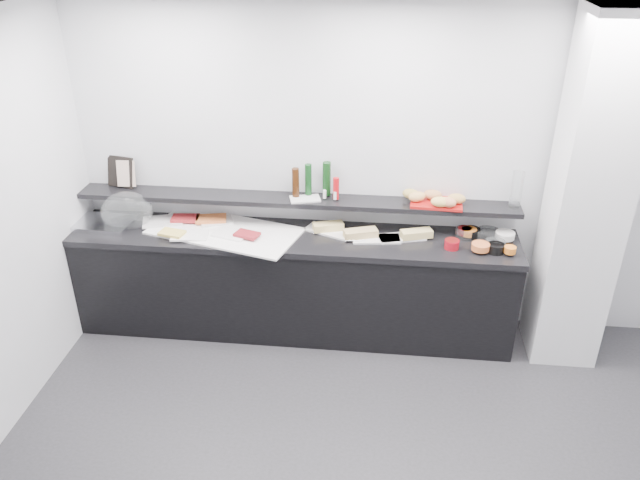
# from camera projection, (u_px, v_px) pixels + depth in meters

# --- Properties ---
(back_wall) EXTENTS (5.00, 0.02, 2.70)m
(back_wall) POSITION_uv_depth(u_px,v_px,m) (383.00, 173.00, 5.01)
(back_wall) COLOR silver
(back_wall) RESTS_ON ground
(ceiling) EXTENTS (5.00, 5.00, 0.00)m
(ceiling) POSITION_uv_depth(u_px,v_px,m) (389.00, 49.00, 2.62)
(ceiling) COLOR white
(ceiling) RESTS_ON back_wall
(column) EXTENTS (0.50, 0.50, 2.70)m
(column) POSITION_uv_depth(u_px,v_px,m) (587.00, 199.00, 4.56)
(column) COLOR silver
(column) RESTS_ON ground
(buffet_cabinet) EXTENTS (3.60, 0.60, 0.85)m
(buffet_cabinet) POSITION_uv_depth(u_px,v_px,m) (294.00, 285.00, 5.25)
(buffet_cabinet) COLOR black
(buffet_cabinet) RESTS_ON ground
(counter_top) EXTENTS (3.62, 0.62, 0.05)m
(counter_top) POSITION_uv_depth(u_px,v_px,m) (293.00, 238.00, 5.04)
(counter_top) COLOR black
(counter_top) RESTS_ON buffet_cabinet
(wall_shelf) EXTENTS (3.60, 0.25, 0.04)m
(wall_shelf) POSITION_uv_depth(u_px,v_px,m) (295.00, 200.00, 5.07)
(wall_shelf) COLOR black
(wall_shelf) RESTS_ON back_wall
(cloche_base) EXTENTS (0.52, 0.36, 0.04)m
(cloche_base) POSITION_uv_depth(u_px,v_px,m) (103.00, 223.00, 5.17)
(cloche_base) COLOR #B6B8BD
(cloche_base) RESTS_ON counter_top
(cloche_dome) EXTENTS (0.48, 0.38, 0.34)m
(cloche_dome) POSITION_uv_depth(u_px,v_px,m) (127.00, 212.00, 5.13)
(cloche_dome) COLOR white
(cloche_dome) RESTS_ON cloche_base
(linen_runner) EXTENTS (1.31, 0.87, 0.01)m
(linen_runner) POSITION_uv_depth(u_px,v_px,m) (225.00, 231.00, 5.07)
(linen_runner) COLOR white
(linen_runner) RESTS_ON counter_top
(platter_meat_a) EXTENTS (0.38, 0.31, 0.01)m
(platter_meat_a) POSITION_uv_depth(u_px,v_px,m) (163.00, 221.00, 5.20)
(platter_meat_a) COLOR silver
(platter_meat_a) RESTS_ON linen_runner
(food_meat_a) EXTENTS (0.24, 0.17, 0.02)m
(food_meat_a) POSITION_uv_depth(u_px,v_px,m) (185.00, 218.00, 5.21)
(food_meat_a) COLOR maroon
(food_meat_a) RESTS_ON platter_meat_a
(platter_salmon) EXTENTS (0.31, 0.26, 0.01)m
(platter_salmon) POSITION_uv_depth(u_px,v_px,m) (217.00, 221.00, 5.20)
(platter_salmon) COLOR white
(platter_salmon) RESTS_ON linen_runner
(food_salmon) EXTENTS (0.28, 0.21, 0.02)m
(food_salmon) POSITION_uv_depth(u_px,v_px,m) (211.00, 219.00, 5.20)
(food_salmon) COLOR orange
(food_salmon) RESTS_ON platter_salmon
(platter_cheese) EXTENTS (0.31, 0.23, 0.01)m
(platter_cheese) POSITION_uv_depth(u_px,v_px,m) (190.00, 235.00, 4.97)
(platter_cheese) COLOR white
(platter_cheese) RESTS_ON linen_runner
(food_cheese) EXTENTS (0.22, 0.16, 0.02)m
(food_cheese) POSITION_uv_depth(u_px,v_px,m) (172.00, 233.00, 4.97)
(food_cheese) COLOR #E7CB5A
(food_cheese) RESTS_ON platter_cheese
(platter_meat_b) EXTENTS (0.31, 0.25, 0.01)m
(platter_meat_b) POSITION_uv_depth(u_px,v_px,m) (231.00, 234.00, 4.99)
(platter_meat_b) COLOR white
(platter_meat_b) RESTS_ON linen_runner
(food_meat_b) EXTENTS (0.22, 0.17, 0.02)m
(food_meat_b) POSITION_uv_depth(u_px,v_px,m) (247.00, 234.00, 4.95)
(food_meat_b) COLOR maroon
(food_meat_b) RESTS_ON platter_meat_b
(sandwich_plate_left) EXTENTS (0.42, 0.31, 0.01)m
(sandwich_plate_left) POSITION_uv_depth(u_px,v_px,m) (329.00, 231.00, 5.07)
(sandwich_plate_left) COLOR white
(sandwich_plate_left) RESTS_ON counter_top
(sandwich_food_left) EXTENTS (0.26, 0.16, 0.06)m
(sandwich_food_left) POSITION_uv_depth(u_px,v_px,m) (328.00, 226.00, 5.06)
(sandwich_food_left) COLOR #D4BD6F
(sandwich_food_left) RESTS_ON sandwich_plate_left
(tongs_left) EXTENTS (0.13, 0.10, 0.01)m
(tongs_left) POSITION_uv_depth(u_px,v_px,m) (322.00, 231.00, 5.05)
(tongs_left) COLOR #B4B6BB
(tongs_left) RESTS_ON sandwich_plate_left
(sandwich_plate_mid) EXTENTS (0.39, 0.21, 0.01)m
(sandwich_plate_mid) POSITION_uv_depth(u_px,v_px,m) (376.00, 239.00, 4.95)
(sandwich_plate_mid) COLOR white
(sandwich_plate_mid) RESTS_ON counter_top
(sandwich_food_mid) EXTENTS (0.29, 0.18, 0.06)m
(sandwich_food_mid) POSITION_uv_depth(u_px,v_px,m) (361.00, 233.00, 4.96)
(sandwich_food_mid) COLOR tan
(sandwich_food_mid) RESTS_ON sandwich_plate_mid
(tongs_mid) EXTENTS (0.16, 0.03, 0.01)m
(tongs_mid) POSITION_uv_depth(u_px,v_px,m) (355.00, 241.00, 4.90)
(tongs_mid) COLOR #B2B3B9
(tongs_mid) RESTS_ON sandwich_plate_mid
(sandwich_plate_right) EXTENTS (0.40, 0.26, 0.01)m
(sandwich_plate_right) POSITION_uv_depth(u_px,v_px,m) (401.00, 237.00, 4.98)
(sandwich_plate_right) COLOR white
(sandwich_plate_right) RESTS_ON counter_top
(sandwich_food_right) EXTENTS (0.27, 0.17, 0.06)m
(sandwich_food_right) POSITION_uv_depth(u_px,v_px,m) (416.00, 234.00, 4.95)
(sandwich_food_right) COLOR #D3BC6E
(sandwich_food_right) RESTS_ON sandwich_plate_right
(tongs_right) EXTENTS (0.16, 0.02, 0.01)m
(tongs_right) POSITION_uv_depth(u_px,v_px,m) (416.00, 238.00, 4.95)
(tongs_right) COLOR #ACADB2
(tongs_right) RESTS_ON sandwich_plate_right
(bowl_glass_fruit) EXTENTS (0.18, 0.18, 0.07)m
(bowl_glass_fruit) POSITION_uv_depth(u_px,v_px,m) (465.00, 233.00, 4.98)
(bowl_glass_fruit) COLOR white
(bowl_glass_fruit) RESTS_ON counter_top
(fill_glass_fruit) EXTENTS (0.15, 0.15, 0.05)m
(fill_glass_fruit) POSITION_uv_depth(u_px,v_px,m) (469.00, 232.00, 4.98)
(fill_glass_fruit) COLOR orange
(fill_glass_fruit) RESTS_ON bowl_glass_fruit
(bowl_black_jam) EXTENTS (0.15, 0.15, 0.07)m
(bowl_black_jam) POSITION_uv_depth(u_px,v_px,m) (472.00, 233.00, 4.99)
(bowl_black_jam) COLOR black
(bowl_black_jam) RESTS_ON counter_top
(fill_black_jam) EXTENTS (0.13, 0.13, 0.05)m
(fill_black_jam) POSITION_uv_depth(u_px,v_px,m) (465.00, 231.00, 4.99)
(fill_black_jam) COLOR #620E0F
(fill_black_jam) RESTS_ON bowl_black_jam
(bowl_glass_cream) EXTENTS (0.26, 0.26, 0.07)m
(bowl_glass_cream) POSITION_uv_depth(u_px,v_px,m) (488.00, 235.00, 4.95)
(bowl_glass_cream) COLOR white
(bowl_glass_cream) RESTS_ON counter_top
(fill_glass_cream) EXTENTS (0.17, 0.17, 0.05)m
(fill_glass_cream) POSITION_uv_depth(u_px,v_px,m) (505.00, 235.00, 4.92)
(fill_glass_cream) COLOR white
(fill_glass_cream) RESTS_ON bowl_glass_cream
(bowl_red_jam) EXTENTS (0.14, 0.14, 0.07)m
(bowl_red_jam) POSITION_uv_depth(u_px,v_px,m) (452.00, 244.00, 4.81)
(bowl_red_jam) COLOR maroon
(bowl_red_jam) RESTS_ON counter_top
(fill_red_jam) EXTENTS (0.10, 0.10, 0.05)m
(fill_red_jam) POSITION_uv_depth(u_px,v_px,m) (452.00, 243.00, 4.81)
(fill_red_jam) COLOR #540D0C
(fill_red_jam) RESTS_ON bowl_red_jam
(bowl_glass_salmon) EXTENTS (0.17, 0.17, 0.07)m
(bowl_glass_salmon) POSITION_uv_depth(u_px,v_px,m) (495.00, 245.00, 4.80)
(bowl_glass_salmon) COLOR white
(bowl_glass_salmon) RESTS_ON counter_top
(fill_glass_salmon) EXTENTS (0.17, 0.17, 0.05)m
(fill_glass_salmon) POSITION_uv_depth(u_px,v_px,m) (481.00, 247.00, 4.75)
(fill_glass_salmon) COLOR #D16933
(fill_glass_salmon) RESTS_ON bowl_glass_salmon
(bowl_black_fruit) EXTENTS (0.15, 0.15, 0.07)m
(bowl_black_fruit) POSITION_uv_depth(u_px,v_px,m) (496.00, 248.00, 4.76)
(bowl_black_fruit) COLOR black
(bowl_black_fruit) RESTS_ON counter_top
(fill_black_fruit) EXTENTS (0.12, 0.12, 0.05)m
(fill_black_fruit) POSITION_uv_depth(u_px,v_px,m) (510.00, 250.00, 4.71)
(fill_black_fruit) COLOR orange
(fill_black_fruit) RESTS_ON bowl_black_fruit
(framed_print) EXTENTS (0.25, 0.13, 0.26)m
(framed_print) POSITION_uv_depth(u_px,v_px,m) (120.00, 172.00, 5.22)
(framed_print) COLOR black
(framed_print) RESTS_ON wall_shelf
(print_art) EXTENTS (0.16, 0.06, 0.22)m
(print_art) POSITION_uv_depth(u_px,v_px,m) (126.00, 174.00, 5.18)
(print_art) COLOR tan
(print_art) RESTS_ON framed_print
(condiment_tray) EXTENTS (0.27, 0.21, 0.01)m
(condiment_tray) POSITION_uv_depth(u_px,v_px,m) (305.00, 199.00, 5.03)
(condiment_tray) COLOR white
(condiment_tray) RESTS_ON wall_shelf
(bottle_green_a) EXTENTS (0.06, 0.06, 0.26)m
(bottle_green_a) POSITION_uv_depth(u_px,v_px,m) (308.00, 180.00, 5.04)
(bottle_green_a) COLOR #0F3915
(bottle_green_a) RESTS_ON condiment_tray
(bottle_brown) EXTENTS (0.07, 0.07, 0.24)m
(bottle_brown) POSITION_uv_depth(u_px,v_px,m) (296.00, 182.00, 5.01)
(bottle_brown) COLOR #341909
(bottle_brown) RESTS_ON condiment_tray
(bottle_green_b) EXTENTS (0.07, 0.07, 0.28)m
(bottle_green_b) POSITION_uv_depth(u_px,v_px,m) (327.00, 179.00, 5.03)
(bottle_green_b) COLOR #0E3512
(bottle_green_b) RESTS_ON condiment_tray
(bottle_hot) EXTENTS (0.05, 0.05, 0.18)m
(bottle_hot) POSITION_uv_depth(u_px,v_px,m) (336.00, 188.00, 4.98)
(bottle_hot) COLOR #BA0D13
(bottle_hot) RESTS_ON condiment_tray
(shaker_salt) EXTENTS (0.04, 0.04, 0.07)m
(shaker_salt) POSITION_uv_depth(u_px,v_px,m) (335.00, 195.00, 4.99)
(shaker_salt) COLOR white
(shaker_salt) RESTS_ON condiment_tray
(shaker_pepper) EXTENTS (0.03, 0.03, 0.07)m
(shaker_pepper) POSITION_uv_depth(u_px,v_px,m) (325.00, 194.00, 5.01)
(shaker_pepper) COLOR white
(shaker_pepper) RESTS_ON condiment_tray
(bread_tray) EXTENTS (0.42, 0.31, 0.02)m
(bread_tray) POSITION_uv_depth(u_px,v_px,m) (436.00, 202.00, 4.96)
(bread_tray) COLOR #A81312
(bread_tray) RESTS_ON wall_shelf
(bread_roll_nw) EXTENTS (0.16, 0.13, 0.08)m
(bread_roll_nw) POSITION_uv_depth(u_px,v_px,m) (411.00, 194.00, 4.98)
(bread_roll_nw) COLOR #AB8E41
(bread_roll_nw) RESTS_ON bread_tray
(bread_roll_n) EXTENTS (0.16, 0.12, 0.08)m
(bread_roll_n) POSITION_uv_depth(u_px,v_px,m) (433.00, 195.00, 4.97)
(bread_roll_n) COLOR #B77845
(bread_roll_n) RESTS_ON bread_tray
(bread_roll_s) EXTENTS (0.15, 0.10, 0.08)m
(bread_roll_s) POSITION_uv_depth(u_px,v_px,m) (440.00, 202.00, 4.85)
(bread_roll_s) COLOR #D7B052
(bread_roll_s) RESTS_ON bread_tray
(bread_roll_se) EXTENTS (0.16, 0.13, 0.08)m
(bread_roll_se) POSITION_uv_depth(u_px,v_px,m) (448.00, 202.00, 4.84)
(bread_roll_se) COLOR #CC7D4E
(bread_roll_se) RESTS_ON bread_tray
(bread_roll_midw) EXTENTS (0.17, 0.14, 0.08)m
(bread_roll_midw) POSITION_uv_depth(u_px,v_px,m) (417.00, 197.00, 4.93)
(bread_roll_midw) COLOR tan
(bread_roll_midw) RESTS_ON bread_tray
(bread_roll_mide) EXTENTS (0.15, 0.10, 0.08)m
(bread_roll_mide) POSITION_uv_depth(u_px,v_px,m) (457.00, 199.00, 4.90)
(bread_roll_mide) COLOR #BC8F47
(bread_roll_mide) RESTS_ON bread_tray
(carafe) EXTENTS (0.09, 0.09, 0.30)m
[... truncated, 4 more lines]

